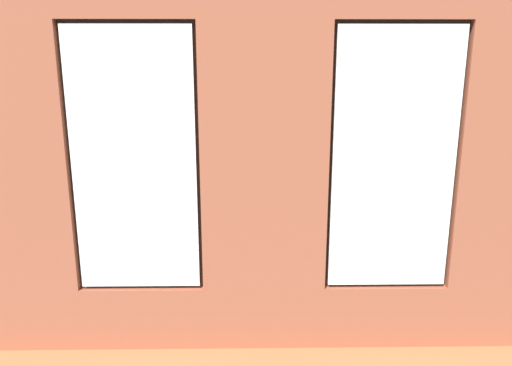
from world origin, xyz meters
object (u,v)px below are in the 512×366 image
potted_plant_foreground_right (125,159)px  media_console (64,231)px  potted_plant_corner_far_left (503,231)px  tv_flatscreen (59,181)px  papasan_chair (203,181)px  couch_by_window (201,278)px  potted_plant_near_tv (81,225)px  couch_left (431,231)px  remote_silver (276,204)px  potted_plant_corner_near_left (390,152)px  coffee_table (250,211)px  table_plant_small (237,198)px  remote_black (257,209)px  potted_plant_between_couches (347,247)px  potted_plant_mid_room_small (302,194)px  cup_ceramic (219,207)px  candle_jar (250,204)px  potted_plant_by_left_couch (373,199)px

potted_plant_foreground_right → media_console: bearing=82.2°
potted_plant_corner_far_left → potted_plant_foreground_right: bearing=-40.1°
tv_flatscreen → papasan_chair: (-1.62, -1.99, -0.50)m
couch_by_window → potted_plant_near_tv: bearing=-24.5°
couch_left → tv_flatscreen: bearing=-92.9°
remote_silver → potted_plant_corner_near_left: (-2.03, -1.59, 0.43)m
coffee_table → table_plant_small: 0.25m
coffee_table → media_console: (2.40, 0.50, -0.09)m
potted_plant_foreground_right → remote_black: bearing=140.8°
media_console → potted_plant_corner_far_left: size_ratio=0.63×
table_plant_small → tv_flatscreen: size_ratio=0.18×
remote_black → tv_flatscreen: bearing=13.4°
coffee_table → potted_plant_between_couches: 2.21m
remote_silver → media_console: 2.85m
coffee_table → potted_plant_near_tv: 2.34m
media_console → potted_plant_mid_room_small: 3.45m
cup_ceramic → potted_plant_corner_far_left: potted_plant_corner_far_left is taller
potted_plant_corner_near_left → coffee_table: bearing=35.6°
potted_plant_corner_near_left → candle_jar: bearing=35.6°
table_plant_small → potted_plant_foreground_right: bearing=-39.4°
potted_plant_corner_near_left → potted_plant_between_couches: size_ratio=1.18×
papasan_chair → potted_plant_foreground_right: size_ratio=0.93×
remote_silver → papasan_chair: (1.16, -1.35, -0.00)m
potted_plant_mid_room_small → remote_black: bearing=51.2°
couch_by_window → cup_ceramic: bearing=-92.1°
candle_jar → papasan_chair: 1.68m
potted_plant_mid_room_small → potted_plant_corner_far_left: size_ratio=0.42×
couch_by_window → table_plant_small: size_ratio=10.30×
media_console → potted_plant_foreground_right: bearing=-97.8°
couch_left → tv_flatscreen: (4.68, -0.22, 0.61)m
potted_plant_mid_room_small → potted_plant_between_couches: (-0.16, 2.74, 0.20)m
tv_flatscreen → potted_plant_by_left_couch: (-4.28, -1.13, -0.58)m
potted_plant_foreground_right → tv_flatscreen: bearing=82.1°
candle_jar → tv_flatscreen: tv_flatscreen is taller
coffee_table → potted_plant_between_couches: size_ratio=1.13×
media_console → potted_plant_corner_far_left: 5.12m
couch_by_window → remote_silver: 2.33m
couch_by_window → remote_silver: (-0.87, -2.17, 0.11)m
table_plant_small → remote_silver: size_ratio=1.15×
cup_ceramic → potted_plant_mid_room_small: bearing=-144.3°
cup_ceramic → coffee_table: bearing=-164.1°
couch_left → papasan_chair: couch_left is taller
tv_flatscreen → potted_plant_by_left_couch: 4.46m
candle_jar → potted_plant_foreground_right: bearing=-38.7°
media_console → potted_plant_by_left_couch: size_ratio=1.72×
potted_plant_by_left_couch → potted_plant_foreground_right: bearing=-14.6°
potted_plant_corner_far_left → potted_plant_near_tv: size_ratio=1.37×
papasan_chair → potted_plant_mid_room_small: 1.75m
remote_silver → candle_jar: bearing=162.4°
candle_jar → potted_plant_foreground_right: (2.10, -1.68, 0.30)m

